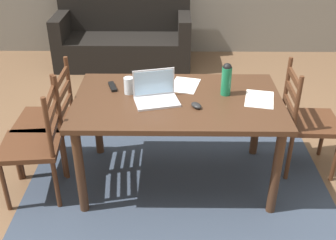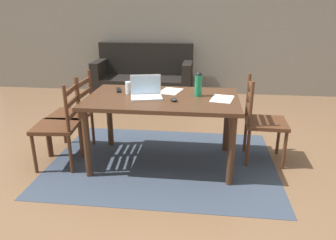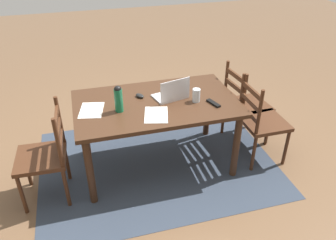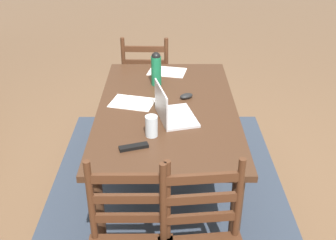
{
  "view_description": "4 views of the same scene",
  "coord_description": "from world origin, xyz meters",
  "px_view_note": "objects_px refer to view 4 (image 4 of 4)",
  "views": [
    {
      "loc": [
        -0.05,
        -2.8,
        2.18
      ],
      "look_at": [
        -0.07,
        -0.08,
        0.62
      ],
      "focal_mm": 43.95,
      "sensor_mm": 36.0,
      "label": 1
    },
    {
      "loc": [
        0.44,
        -3.2,
        1.67
      ],
      "look_at": [
        0.06,
        -0.02,
        0.51
      ],
      "focal_mm": 34.06,
      "sensor_mm": 36.0,
      "label": 2
    },
    {
      "loc": [
        0.67,
        2.83,
        2.35
      ],
      "look_at": [
        -0.09,
        0.13,
        0.62
      ],
      "focal_mm": 36.2,
      "sensor_mm": 36.0,
      "label": 3
    },
    {
      "loc": [
        -2.53,
        -0.0,
        2.07
      ],
      "look_at": [
        0.08,
        -0.01,
        0.61
      ],
      "focal_mm": 44.28,
      "sensor_mm": 36.0,
      "label": 4
    }
  ],
  "objects_px": {
    "water_bottle": "(156,68)",
    "tv_remote": "(133,147)",
    "drinking_glass": "(151,126)",
    "chair_right_far": "(147,82)",
    "dining_table": "(167,118)",
    "laptop": "(170,111)",
    "computer_mouse": "(186,96)"
  },
  "relations": [
    {
      "from": "water_bottle",
      "to": "tv_remote",
      "type": "height_order",
      "value": "water_bottle"
    },
    {
      "from": "laptop",
      "to": "drinking_glass",
      "type": "bearing_deg",
      "value": 151.81
    },
    {
      "from": "dining_table",
      "to": "chair_right_far",
      "type": "distance_m",
      "value": 1.12
    },
    {
      "from": "computer_mouse",
      "to": "tv_remote",
      "type": "distance_m",
      "value": 0.74
    },
    {
      "from": "water_bottle",
      "to": "computer_mouse",
      "type": "xyz_separation_m",
      "value": [
        -0.24,
        -0.22,
        -0.12
      ]
    },
    {
      "from": "dining_table",
      "to": "computer_mouse",
      "type": "xyz_separation_m",
      "value": [
        0.13,
        -0.14,
        0.11
      ]
    },
    {
      "from": "dining_table",
      "to": "computer_mouse",
      "type": "bearing_deg",
      "value": -45.97
    },
    {
      "from": "dining_table",
      "to": "water_bottle",
      "type": "bearing_deg",
      "value": 12.43
    },
    {
      "from": "chair_right_far",
      "to": "dining_table",
      "type": "bearing_deg",
      "value": -170.0
    },
    {
      "from": "dining_table",
      "to": "water_bottle",
      "type": "distance_m",
      "value": 0.44
    },
    {
      "from": "water_bottle",
      "to": "computer_mouse",
      "type": "distance_m",
      "value": 0.34
    },
    {
      "from": "computer_mouse",
      "to": "tv_remote",
      "type": "height_order",
      "value": "computer_mouse"
    },
    {
      "from": "drinking_glass",
      "to": "tv_remote",
      "type": "xyz_separation_m",
      "value": [
        -0.14,
        0.1,
        -0.06
      ]
    },
    {
      "from": "chair_right_far",
      "to": "laptop",
      "type": "bearing_deg",
      "value": -170.45
    },
    {
      "from": "chair_right_far",
      "to": "water_bottle",
      "type": "height_order",
      "value": "water_bottle"
    },
    {
      "from": "chair_right_far",
      "to": "drinking_glass",
      "type": "xyz_separation_m",
      "value": [
        -1.46,
        -0.1,
        0.36
      ]
    },
    {
      "from": "laptop",
      "to": "water_bottle",
      "type": "distance_m",
      "value": 0.55
    },
    {
      "from": "laptop",
      "to": "computer_mouse",
      "type": "height_order",
      "value": "laptop"
    },
    {
      "from": "water_bottle",
      "to": "tv_remote",
      "type": "bearing_deg",
      "value": 172.92
    },
    {
      "from": "drinking_glass",
      "to": "chair_right_far",
      "type": "bearing_deg",
      "value": 3.81
    },
    {
      "from": "tv_remote",
      "to": "laptop",
      "type": "bearing_deg",
      "value": -48.82
    },
    {
      "from": "laptop",
      "to": "tv_remote",
      "type": "bearing_deg",
      "value": 149.05
    },
    {
      "from": "drinking_glass",
      "to": "tv_remote",
      "type": "distance_m",
      "value": 0.18
    },
    {
      "from": "water_bottle",
      "to": "laptop",
      "type": "bearing_deg",
      "value": -169.37
    },
    {
      "from": "chair_right_far",
      "to": "water_bottle",
      "type": "xyz_separation_m",
      "value": [
        -0.71,
        -0.11,
        0.43
      ]
    },
    {
      "from": "water_bottle",
      "to": "tv_remote",
      "type": "distance_m",
      "value": 0.91
    },
    {
      "from": "laptop",
      "to": "tv_remote",
      "type": "height_order",
      "value": "laptop"
    },
    {
      "from": "water_bottle",
      "to": "drinking_glass",
      "type": "bearing_deg",
      "value": 179.09
    },
    {
      "from": "dining_table",
      "to": "computer_mouse",
      "type": "relative_size",
      "value": 15.9
    },
    {
      "from": "dining_table",
      "to": "drinking_glass",
      "type": "relative_size",
      "value": 12.07
    },
    {
      "from": "laptop",
      "to": "chair_right_far",
      "type": "bearing_deg",
      "value": 9.55
    },
    {
      "from": "computer_mouse",
      "to": "dining_table",
      "type": "bearing_deg",
      "value": 103.89
    }
  ]
}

